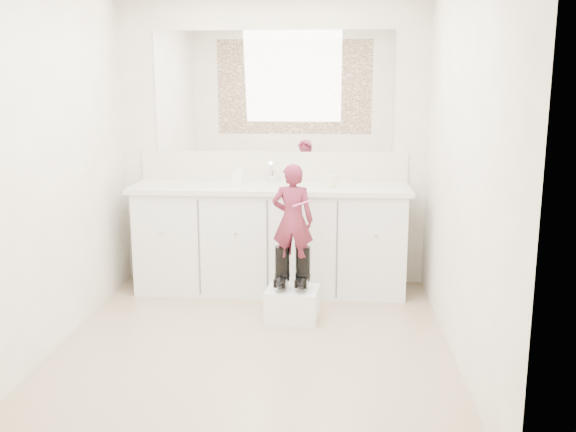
{
  "coord_description": "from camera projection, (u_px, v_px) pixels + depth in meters",
  "views": [
    {
      "loc": [
        0.51,
        -3.95,
        1.73
      ],
      "look_at": [
        0.18,
        0.65,
        0.76
      ],
      "focal_mm": 40.0,
      "sensor_mm": 36.0,
      "label": 1
    }
  ],
  "objects": [
    {
      "name": "vanity_cabinet",
      "position": [
        271.0,
        240.0,
        5.36
      ],
      "size": [
        2.2,
        0.55,
        0.85
      ],
      "primitive_type": "cube",
      "color": "silver",
      "rests_on": "floor"
    },
    {
      "name": "wall_left",
      "position": [
        49.0,
        166.0,
        4.09
      ],
      "size": [
        0.0,
        3.0,
        3.0
      ],
      "primitive_type": "plane",
      "rotation": [
        1.57,
        0.0,
        1.57
      ],
      "color": "beige",
      "rests_on": "floor"
    },
    {
      "name": "boot_left",
      "position": [
        282.0,
        267.0,
        4.69
      ],
      "size": [
        0.13,
        0.22,
        0.31
      ],
      "primitive_type": null,
      "rotation": [
        0.0,
        0.0,
        -0.08
      ],
      "color": "black",
      "rests_on": "step_stool"
    },
    {
      "name": "faucet",
      "position": [
        272.0,
        177.0,
        5.4
      ],
      "size": [
        0.08,
        0.08,
        0.1
      ],
      "primitive_type": "cylinder",
      "color": "silver",
      "rests_on": "countertop"
    },
    {
      "name": "toddler",
      "position": [
        293.0,
        220.0,
        4.61
      ],
      "size": [
        0.31,
        0.22,
        0.82
      ],
      "primitive_type": "imported",
      "rotation": [
        0.0,
        0.0,
        3.06
      ],
      "color": "#982E4D",
      "rests_on": "step_stool"
    },
    {
      "name": "mirror",
      "position": [
        273.0,
        92.0,
        5.36
      ],
      "size": [
        2.0,
        0.02,
        1.0
      ],
      "primitive_type": "cube",
      "color": "white",
      "rests_on": "wall_back"
    },
    {
      "name": "dot_panel",
      "position": [
        201.0,
        103.0,
        2.45
      ],
      "size": [
        2.0,
        0.01,
        1.2
      ],
      "primitive_type": "cube",
      "color": "#472819",
      "rests_on": "wall_front"
    },
    {
      "name": "wall_right",
      "position": [
        463.0,
        170.0,
        3.91
      ],
      "size": [
        0.0,
        3.0,
        3.0
      ],
      "primitive_type": "plane",
      "rotation": [
        1.57,
        0.0,
        -1.57
      ],
      "color": "beige",
      "rests_on": "floor"
    },
    {
      "name": "wall_front",
      "position": [
        203.0,
        218.0,
        2.54
      ],
      "size": [
        2.6,
        0.0,
        2.6
      ],
      "primitive_type": "plane",
      "rotation": [
        -1.57,
        0.0,
        0.0
      ],
      "color": "beige",
      "rests_on": "floor"
    },
    {
      "name": "step_stool",
      "position": [
        292.0,
        304.0,
        4.72
      ],
      "size": [
        0.4,
        0.34,
        0.24
      ],
      "primitive_type": "cube",
      "rotation": [
        0.0,
        0.0,
        -0.08
      ],
      "color": "white",
      "rests_on": "floor"
    },
    {
      "name": "soap_bottle",
      "position": [
        238.0,
        173.0,
        5.29
      ],
      "size": [
        0.09,
        0.09,
        0.18
      ],
      "primitive_type": "imported",
      "rotation": [
        0.0,
        0.0,
        -0.03
      ],
      "color": "white",
      "rests_on": "countertop"
    },
    {
      "name": "toothbrush",
      "position": [
        302.0,
        203.0,
        4.5
      ],
      "size": [
        0.14,
        0.02,
        0.06
      ],
      "primitive_type": "cylinder",
      "rotation": [
        0.0,
        1.22,
        -0.08
      ],
      "color": "#E659B1",
      "rests_on": "toddler"
    },
    {
      "name": "backsplash",
      "position": [
        273.0,
        166.0,
        5.49
      ],
      "size": [
        2.28,
        0.03,
        0.25
      ],
      "primitive_type": "cube",
      "color": "beige",
      "rests_on": "countertop"
    },
    {
      "name": "boot_right",
      "position": [
        303.0,
        268.0,
        4.68
      ],
      "size": [
        0.13,
        0.22,
        0.31
      ],
      "primitive_type": null,
      "rotation": [
        0.0,
        0.0,
        -0.08
      ],
      "color": "black",
      "rests_on": "step_stool"
    },
    {
      "name": "wall_back",
      "position": [
        273.0,
        144.0,
        5.46
      ],
      "size": [
        2.6,
        0.0,
        2.6
      ],
      "primitive_type": "plane",
      "rotation": [
        1.57,
        0.0,
        0.0
      ],
      "color": "beige",
      "rests_on": "floor"
    },
    {
      "name": "cup",
      "position": [
        331.0,
        181.0,
        5.17
      ],
      "size": [
        0.12,
        0.12,
        0.1
      ],
      "primitive_type": "imported",
      "rotation": [
        0.0,
        0.0,
        -0.13
      ],
      "color": "#EEE8BE",
      "rests_on": "countertop"
    },
    {
      "name": "countertop",
      "position": [
        270.0,
        188.0,
        5.25
      ],
      "size": [
        2.28,
        0.58,
        0.04
      ],
      "primitive_type": "cube",
      "color": "beige",
      "rests_on": "vanity_cabinet"
    },
    {
      "name": "floor",
      "position": [
        253.0,
        347.0,
        4.25
      ],
      "size": [
        3.0,
        3.0,
        0.0
      ],
      "primitive_type": "plane",
      "color": "#9A8564",
      "rests_on": "ground"
    }
  ]
}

